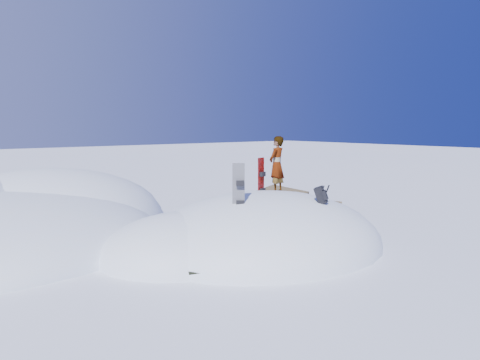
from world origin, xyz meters
TOP-DOWN VIEW (x-y plane):
  - ground at (0.00, 0.00)m, footprint 120.00×120.00m
  - snow_mound at (-0.17, 0.24)m, footprint 8.00×6.00m
  - rock_outcrop at (3.72, 3.01)m, footprint 4.68×4.41m
  - snowboard_red at (0.43, 0.60)m, footprint 0.29×0.20m
  - snowboard_dark at (-1.20, -0.41)m, footprint 0.44×0.44m
  - backpack at (0.88, -1.27)m, footprint 0.47×0.51m
  - gear_pile at (-2.78, -0.98)m, footprint 0.97×0.78m
  - person at (0.99, 0.56)m, footprint 0.70×0.57m

SIDE VIEW (x-z plane):
  - ground at x=0.00m, z-range 0.00..0.00m
  - snow_mound at x=-0.17m, z-range -1.50..1.50m
  - rock_outcrop at x=3.72m, z-range -0.82..0.85m
  - gear_pile at x=-2.78m, z-range 0.00..0.25m
  - backpack at x=0.88m, z-range 1.23..1.76m
  - snowboard_dark at x=-1.20m, z-range 0.76..2.40m
  - snowboard_red at x=0.43m, z-range 0.85..2.41m
  - person at x=0.99m, z-range 1.33..3.00m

